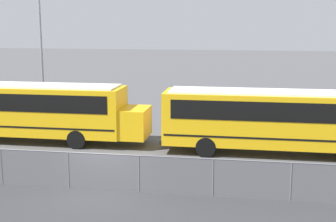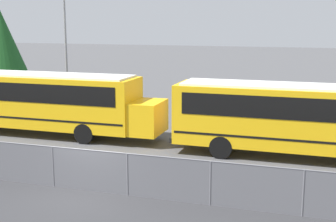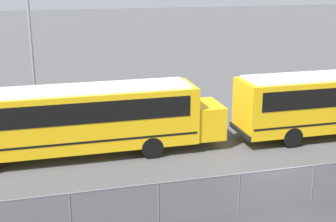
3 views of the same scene
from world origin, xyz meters
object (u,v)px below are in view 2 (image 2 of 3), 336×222
at_px(school_bus_2, 317,116).
at_px(light_pole, 65,38).
at_px(school_bus_1, 36,98).
at_px(tree_2, 1,39).

relative_size(school_bus_2, light_pole, 1.48).
distance_m(school_bus_1, school_bus_2, 14.79).
relative_size(school_bus_1, school_bus_2, 1.00).
height_order(school_bus_1, school_bus_2, same).
xyz_separation_m(school_bus_1, school_bus_2, (14.79, -0.44, 0.00)).
relative_size(light_pole, tree_2, 1.28).
height_order(school_bus_2, tree_2, tree_2).
xyz_separation_m(light_pole, tree_2, (-8.79, 4.64, -0.39)).
xyz_separation_m(school_bus_2, light_pole, (-16.64, 7.09, 3.06)).
relative_size(school_bus_2, tree_2, 1.89).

